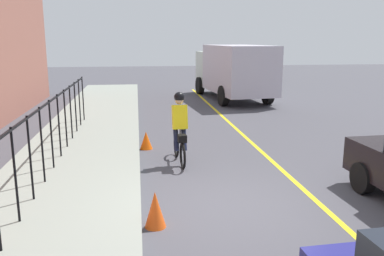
{
  "coord_description": "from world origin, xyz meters",
  "views": [
    {
      "loc": [
        -7.0,
        1.8,
        3.11
      ],
      "look_at": [
        2.46,
        0.53,
        1.0
      ],
      "focal_mm": 38.03,
      "sensor_mm": 36.0,
      "label": 1
    }
  ],
  "objects_px": {
    "traffic_cone_far": "(146,140)",
    "cyclist_lead": "(180,128)",
    "box_truck_background": "(233,70)",
    "traffic_cone_near": "(155,209)"
  },
  "relations": [
    {
      "from": "traffic_cone_far",
      "to": "cyclist_lead",
      "type": "bearing_deg",
      "value": -151.72
    },
    {
      "from": "cyclist_lead",
      "to": "traffic_cone_far",
      "type": "bearing_deg",
      "value": 25.27
    },
    {
      "from": "cyclist_lead",
      "to": "box_truck_background",
      "type": "distance_m",
      "value": 11.35
    },
    {
      "from": "traffic_cone_far",
      "to": "box_truck_background",
      "type": "bearing_deg",
      "value": -27.26
    },
    {
      "from": "box_truck_background",
      "to": "traffic_cone_near",
      "type": "bearing_deg",
      "value": 155.76
    },
    {
      "from": "cyclist_lead",
      "to": "traffic_cone_near",
      "type": "height_order",
      "value": "cyclist_lead"
    },
    {
      "from": "box_truck_background",
      "to": "traffic_cone_near",
      "type": "relative_size",
      "value": 11.08
    },
    {
      "from": "box_truck_background",
      "to": "traffic_cone_near",
      "type": "height_order",
      "value": "box_truck_background"
    },
    {
      "from": "cyclist_lead",
      "to": "traffic_cone_far",
      "type": "relative_size",
      "value": 3.62
    },
    {
      "from": "box_truck_background",
      "to": "traffic_cone_near",
      "type": "distance_m",
      "value": 14.93
    }
  ]
}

